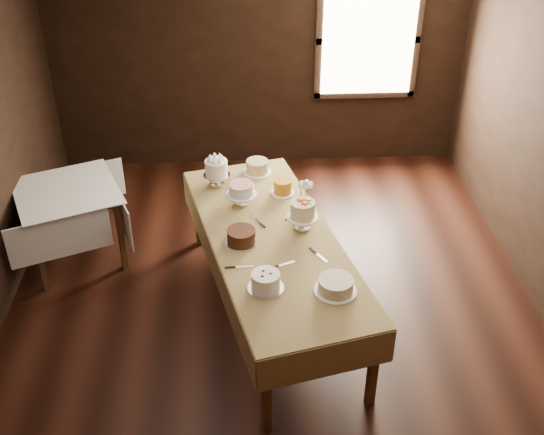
{
  "coord_description": "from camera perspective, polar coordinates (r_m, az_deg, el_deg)",
  "views": [
    {
      "loc": [
        -0.27,
        -4.7,
        4.22
      ],
      "look_at": [
        0.0,
        0.2,
        0.95
      ],
      "focal_mm": 43.92,
      "sensor_mm": 36.0,
      "label": 1
    }
  ],
  "objects": [
    {
      "name": "cake_server_a",
      "position": [
        5.52,
        1.26,
        -3.96
      ],
      "size": [
        0.23,
        0.11,
        0.01
      ],
      "primitive_type": "cube",
      "rotation": [
        0.0,
        0.0,
        0.39
      ],
      "color": "silver",
      "rests_on": "display_table"
    },
    {
      "name": "window",
      "position": [
        8.23,
        8.27,
        14.76
      ],
      "size": [
        1.1,
        0.05,
        1.3
      ],
      "primitive_type": "cube",
      "color": "#FFEABF",
      "rests_on": "wall_back"
    },
    {
      "name": "cake_lattice",
      "position": [
        6.24,
        -2.63,
        1.95
      ],
      "size": [
        0.33,
        0.33,
        0.22
      ],
      "color": "white",
      "rests_on": "display_table"
    },
    {
      "name": "side_table",
      "position": [
        6.9,
        -17.1,
        1.55
      ],
      "size": [
        1.26,
        1.26,
        0.82
      ],
      "rotation": [
        0.0,
        0.0,
        0.39
      ],
      "color": "#472C18",
      "rests_on": "ground"
    },
    {
      "name": "cake_server_c",
      "position": [
        6.06,
        -1.45,
        -0.14
      ],
      "size": [
        0.14,
        0.22,
        0.01
      ],
      "primitive_type": "cube",
      "rotation": [
        0.0,
        0.0,
        2.11
      ],
      "color": "silver",
      "rests_on": "display_table"
    },
    {
      "name": "floor",
      "position": [
        6.32,
        0.1,
        -8.2
      ],
      "size": [
        5.0,
        6.0,
        0.01
      ],
      "primitive_type": "cube",
      "color": "black",
      "rests_on": "ground"
    },
    {
      "name": "cake_meringue",
      "position": [
        6.54,
        -4.77,
        3.78
      ],
      "size": [
        0.31,
        0.31,
        0.28
      ],
      "color": "silver",
      "rests_on": "display_table"
    },
    {
      "name": "cake_server_d",
      "position": [
        6.16,
        2.14,
        0.46
      ],
      "size": [
        0.18,
        0.19,
        0.01
      ],
      "primitive_type": "cube",
      "rotation": [
        0.0,
        0.0,
        0.83
      ],
      "color": "silver",
      "rests_on": "display_table"
    },
    {
      "name": "ceiling",
      "position": [
        4.92,
        0.14,
        16.9
      ],
      "size": [
        5.0,
        6.0,
        0.01
      ],
      "primitive_type": "cube",
      "color": "beige",
      "rests_on": "wall_back"
    },
    {
      "name": "cake_server_b",
      "position": [
        5.6,
        4.27,
        -3.44
      ],
      "size": [
        0.14,
        0.22,
        0.01
      ],
      "primitive_type": "cube",
      "rotation": [
        0.0,
        0.0,
        -1.04
      ],
      "color": "silver",
      "rests_on": "display_table"
    },
    {
      "name": "cake_cream",
      "position": [
        5.23,
        5.48,
        -5.85
      ],
      "size": [
        0.39,
        0.39,
        0.12
      ],
      "color": "white",
      "rests_on": "display_table"
    },
    {
      "name": "flower_bouquet",
      "position": [
        6.02,
        2.91,
        2.33
      ],
      "size": [
        0.14,
        0.14,
        0.2
      ],
      "primitive_type": null,
      "color": "white",
      "rests_on": "flower_vase"
    },
    {
      "name": "cake_caramel",
      "position": [
        6.41,
        0.92,
        2.6
      ],
      "size": [
        0.23,
        0.23,
        0.15
      ],
      "color": "white",
      "rests_on": "display_table"
    },
    {
      "name": "display_table",
      "position": [
        5.86,
        0.03,
        -2.27
      ],
      "size": [
        1.68,
        2.9,
        0.85
      ],
      "rotation": [
        0.0,
        0.0,
        0.24
      ],
      "color": "#472C18",
      "rests_on": "ground"
    },
    {
      "name": "cake_flowers",
      "position": [
        5.88,
        2.62,
        0.1
      ],
      "size": [
        0.28,
        0.28,
        0.29
      ],
      "color": "white",
      "rests_on": "display_table"
    },
    {
      "name": "cake_swirl",
      "position": [
        5.23,
        -0.55,
        -5.52
      ],
      "size": [
        0.29,
        0.29,
        0.15
      ],
      "color": "silver",
      "rests_on": "display_table"
    },
    {
      "name": "wall_back",
      "position": [
        8.2,
        -1.13,
        13.56
      ],
      "size": [
        5.0,
        0.02,
        2.8
      ],
      "primitive_type": "cube",
      "color": "black",
      "rests_on": "ground"
    },
    {
      "name": "cake_speckled",
      "position": [
        6.76,
        -1.27,
        4.35
      ],
      "size": [
        0.28,
        0.28,
        0.13
      ],
      "color": "white",
      "rests_on": "display_table"
    },
    {
      "name": "cake_chocolate",
      "position": [
        5.75,
        -2.65,
        -1.61
      ],
      "size": [
        0.35,
        0.35,
        0.12
      ],
      "color": "silver",
      "rests_on": "display_table"
    },
    {
      "name": "cake_server_e",
      "position": [
        5.49,
        -2.34,
        -4.24
      ],
      "size": [
        0.24,
        0.03,
        0.01
      ],
      "primitive_type": "cube",
      "rotation": [
        0.0,
        0.0,
        0.03
      ],
      "color": "silver",
      "rests_on": "display_table"
    },
    {
      "name": "flower_vase",
      "position": [
        6.11,
        2.86,
        0.86
      ],
      "size": [
        0.14,
        0.14,
        0.13
      ],
      "primitive_type": "imported",
      "rotation": [
        0.0,
        0.0,
        3.25
      ],
      "color": "#2D2823",
      "rests_on": "display_table"
    }
  ]
}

